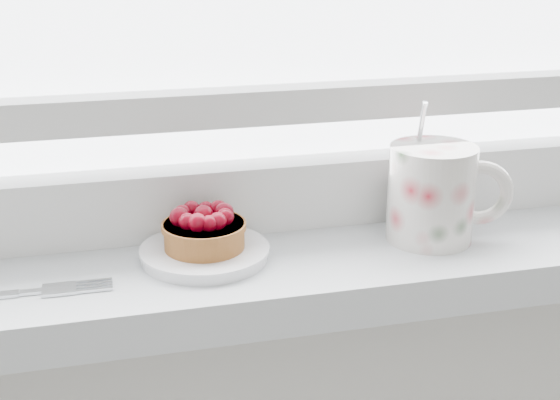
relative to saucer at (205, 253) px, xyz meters
name	(u,v)px	position (x,y,z in m)	size (l,w,h in m)	color
saucer	(205,253)	(0.00, 0.00, 0.00)	(0.12, 0.12, 0.01)	white
raspberry_tart	(204,229)	(0.00, 0.00, 0.02)	(0.08, 0.08, 0.04)	brown
floral_mug	(435,191)	(0.23, -0.01, 0.04)	(0.13, 0.11, 0.14)	silver
fork	(0,295)	(-0.18, -0.04, 0.00)	(0.19, 0.02, 0.00)	silver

